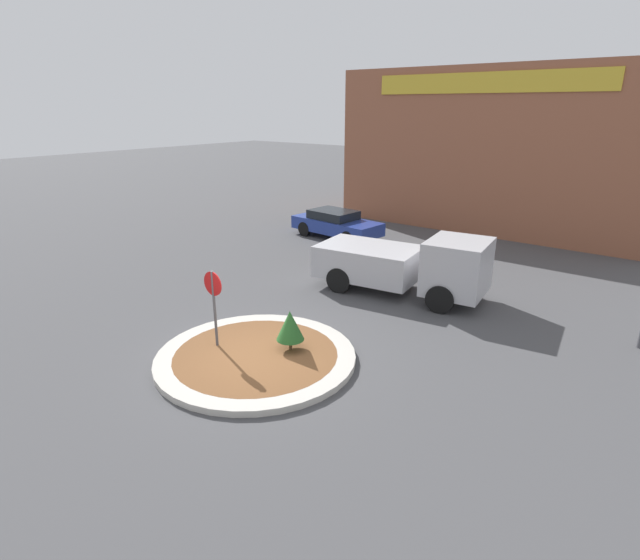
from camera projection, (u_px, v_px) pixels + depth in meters
The scene contains 7 objects.
ground_plane at pixel (256, 360), 12.65m from camera, with size 120.00×120.00×0.00m, color #474749.
traffic_island at pixel (256, 357), 12.63m from camera, with size 5.04×5.04×0.16m.
stop_sign at pixel (214, 297), 12.62m from camera, with size 0.63×0.07×2.20m.
island_shrub at pixel (290, 325), 12.64m from camera, with size 0.71×0.71×1.05m.
utility_truck at pixel (406, 264), 16.75m from camera, with size 5.94×2.87×2.11m.
storefront_building at pixel (501, 149), 25.80m from camera, with size 15.55×6.07×7.89m.
parked_sedan_blue at pixel (336, 224), 24.14m from camera, with size 4.63×2.20×1.32m.
Camera 1 is at (8.19, -7.91, 6.09)m, focal length 28.00 mm.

